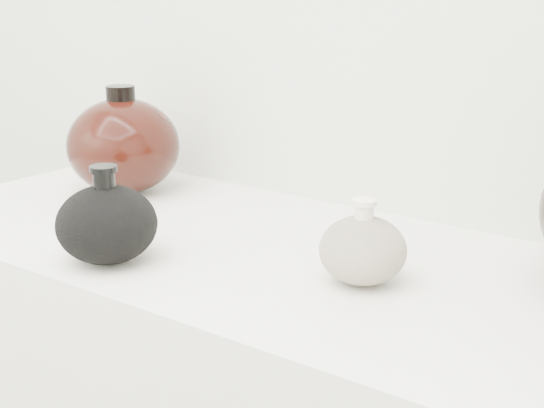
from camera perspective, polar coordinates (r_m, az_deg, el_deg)
The scene contains 3 objects.
black_gourd_vase at distance 1.03m, azimuth -12.33°, elevation -1.43°, with size 0.14×0.14×0.13m.
cream_gourd_vase at distance 0.95m, azimuth 6.85°, elevation -3.40°, with size 0.11×0.11×0.11m.
left_round_pot at distance 1.36m, azimuth -11.12°, elevation 4.35°, with size 0.22×0.22×0.19m.
Camera 1 is at (0.60, 0.14, 1.27)m, focal length 50.00 mm.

